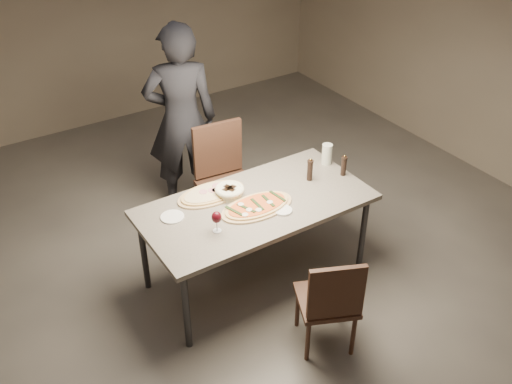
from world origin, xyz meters
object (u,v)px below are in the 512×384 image
carafe (327,154)px  chair_far (224,174)px  ham_pizza (211,193)px  chair_near (330,300)px  dining_table (256,209)px  bread_basket (230,191)px  zucchini_pizza (257,206)px  diner (181,120)px  pepper_mill_left (310,170)px

carafe → chair_far: bearing=139.9°
ham_pizza → chair_near: size_ratio=0.67×
dining_table → chair_far: bearing=79.3°
bread_basket → chair_far: size_ratio=0.23×
chair_near → zucchini_pizza: bearing=116.8°
dining_table → bread_basket: bread_basket is taller
carafe → chair_near: size_ratio=0.21×
bread_basket → chair_near: bearing=-83.0°
ham_pizza → chair_far: 0.64m
zucchini_pizza → chair_far: 0.86m
chair_near → diner: bearing=113.8°
pepper_mill_left → chair_far: 0.86m
dining_table → ham_pizza: 0.38m
chair_far → dining_table: bearing=84.9°
ham_pizza → carafe: bearing=4.4°
diner → carafe: bearing=147.3°
chair_near → chair_far: bearing=109.4°
bread_basket → carafe: bearing=-0.9°
zucchini_pizza → chair_near: bearing=-102.8°
bread_basket → pepper_mill_left: size_ratio=1.14×
ham_pizza → chair_near: (0.25, -1.21, -0.29)m
chair_near → dining_table: bearing=114.6°
zucchini_pizza → diner: bearing=72.2°
bread_basket → chair_far: bearing=64.6°
dining_table → ham_pizza: bearing=130.6°
carafe → dining_table: bearing=-168.2°
dining_table → carafe: carafe is taller
zucchini_pizza → ham_pizza: (-0.21, 0.34, -0.00)m
chair_near → chair_far: 1.69m
dining_table → chair_near: size_ratio=2.12×
ham_pizza → carafe: size_ratio=3.11×
pepper_mill_left → carafe: (0.28, 0.13, -0.00)m
zucchini_pizza → diner: size_ratio=0.33×
bread_basket → carafe: (0.95, -0.02, 0.04)m
carafe → chair_near: (-0.82, -1.10, -0.36)m
carafe → chair_near: 1.42m
chair_far → pepper_mill_left: bearing=125.4°
pepper_mill_left → chair_far: (-0.41, 0.71, -0.27)m
pepper_mill_left → zucchini_pizza: bearing=-169.7°
pepper_mill_left → chair_far: size_ratio=0.20×
dining_table → pepper_mill_left: (0.55, 0.04, 0.15)m
dining_table → pepper_mill_left: 0.57m
zucchini_pizza → diner: 1.36m
zucchini_pizza → pepper_mill_left: (0.58, 0.11, 0.08)m
chair_far → zucchini_pizza: bearing=83.5°
zucchini_pizza → ham_pizza: size_ratio=1.06×
carafe → chair_far: chair_far is taller
diner → dining_table: bearing=110.5°
zucchini_pizza → chair_far: chair_far is taller
carafe → diner: (-0.82, 1.12, 0.07)m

